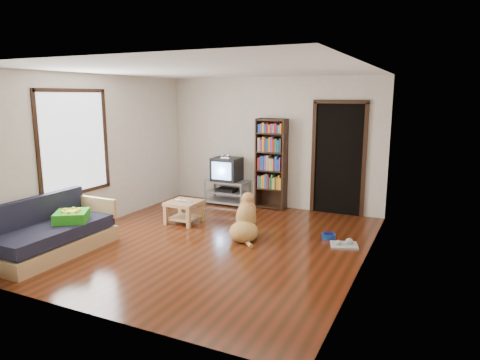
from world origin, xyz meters
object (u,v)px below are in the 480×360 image
at_px(tv_stand, 227,191).
at_px(coffee_table, 184,208).
at_px(crt_tv, 227,169).
at_px(grey_rag, 344,245).
at_px(green_cushion, 72,216).
at_px(dog_bowl, 329,236).
at_px(bookshelf, 271,159).
at_px(laptop, 183,201).
at_px(dog, 245,222).
at_px(sofa, 52,236).

distance_m(tv_stand, coffee_table, 1.56).
height_order(tv_stand, crt_tv, crt_tv).
bearing_deg(crt_tv, grey_rag, -29.50).
xyz_separation_m(green_cushion, dog_bowl, (3.33, 2.06, -0.45)).
relative_size(tv_stand, coffee_table, 1.64).
bearing_deg(coffee_table, tv_stand, 87.74).
bearing_deg(bookshelf, crt_tv, -175.68).
height_order(green_cushion, coffee_table, green_cushion).
relative_size(green_cushion, dog_bowl, 2.04).
bearing_deg(laptop, tv_stand, 91.17).
height_order(crt_tv, dog, crt_tv).
bearing_deg(dog, tv_stand, 124.61).
bearing_deg(green_cushion, tv_stand, 41.67).
height_order(coffee_table, dog, dog).
bearing_deg(grey_rag, laptop, -179.21).
distance_m(laptop, dog, 1.36).
bearing_deg(laptop, dog_bowl, 9.88).
relative_size(dog_bowl, tv_stand, 0.24).
distance_m(grey_rag, coffee_table, 2.86).
distance_m(tv_stand, crt_tv, 0.47).
bearing_deg(coffee_table, laptop, -90.00).
bearing_deg(grey_rag, tv_stand, 150.84).
distance_m(laptop, crt_tv, 1.65).
bearing_deg(dog, coffee_table, 168.32).
relative_size(tv_stand, sofa, 0.50).
xyz_separation_m(laptop, grey_rag, (2.84, 0.04, -0.40)).
bearing_deg(grey_rag, bookshelf, 138.06).
distance_m(crt_tv, dog, 2.30).
bearing_deg(dog_bowl, grey_rag, -39.81).
relative_size(grey_rag, tv_stand, 0.44).
distance_m(grey_rag, tv_stand, 3.20).
xyz_separation_m(dog_bowl, crt_tv, (-2.48, 1.32, 0.70)).
bearing_deg(dog_bowl, tv_stand, 152.32).
xyz_separation_m(laptop, dog, (1.33, -0.24, -0.14)).
relative_size(laptop, coffee_table, 0.55).
bearing_deg(tv_stand, laptop, -92.22).
bearing_deg(coffee_table, dog_bowl, 5.82).
bearing_deg(coffee_table, dog, -11.68).
distance_m(bookshelf, coffee_table, 2.07).
xyz_separation_m(green_cushion, bookshelf, (1.80, 3.46, 0.51)).
height_order(tv_stand, sofa, sofa).
xyz_separation_m(bookshelf, sofa, (-1.92, -3.72, -0.74)).
bearing_deg(coffee_table, bookshelf, 58.56).
bearing_deg(grey_rag, coffee_table, -179.81).
distance_m(sofa, dog, 2.87).
xyz_separation_m(dog_bowl, tv_stand, (-2.48, 1.30, 0.23)).
distance_m(dog_bowl, grey_rag, 0.39).
bearing_deg(coffee_table, crt_tv, 87.77).
height_order(laptop, dog, dog).
bearing_deg(crt_tv, bookshelf, 4.32).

